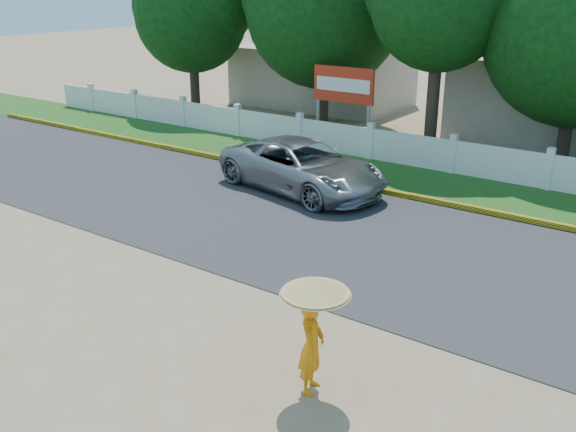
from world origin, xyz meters
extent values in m
plane|color=#9E8460|center=(0.00, 0.00, 0.00)|extent=(120.00, 120.00, 0.00)
cube|color=#38383A|center=(0.00, 4.50, 0.01)|extent=(60.00, 7.00, 0.02)
cube|color=#2D601E|center=(0.00, 9.75, 0.01)|extent=(60.00, 3.50, 0.03)
cube|color=yellow|center=(0.00, 8.05, 0.08)|extent=(40.00, 0.18, 0.16)
cube|color=silver|center=(0.00, 11.20, 0.55)|extent=(40.00, 0.10, 1.10)
cube|color=#B7AD99|center=(-10.00, 19.00, 1.40)|extent=(8.00, 5.00, 2.80)
imported|color=gray|center=(-2.95, 6.89, 0.75)|extent=(5.77, 3.47, 1.50)
imported|color=orange|center=(2.74, -1.24, 0.77)|extent=(0.52, 0.65, 1.55)
cylinder|color=#97969B|center=(2.79, -1.24, 1.37)|extent=(0.02, 0.02, 1.00)
cone|color=tan|center=(2.79, -1.24, 1.80)|extent=(1.06, 1.06, 0.26)
cylinder|color=gray|center=(-5.91, 12.30, 1.00)|extent=(0.12, 0.12, 2.00)
cylinder|color=gray|center=(-3.71, 12.30, 1.00)|extent=(0.12, 0.12, 2.00)
cube|color=red|center=(-4.81, 12.30, 2.30)|extent=(2.50, 0.12, 1.30)
cube|color=silver|center=(-4.81, 12.24, 2.30)|extent=(2.25, 0.02, 0.49)
cylinder|color=#473828|center=(-7.38, 14.99, 1.52)|extent=(0.44, 0.44, 3.04)
sphere|color=#114A14|center=(-7.38, 14.99, 4.84)|extent=(6.55, 6.55, 6.55)
cylinder|color=#473828|center=(2.63, 14.45, 1.34)|extent=(0.44, 0.44, 2.69)
cylinder|color=#473828|center=(-13.96, 14.03, 1.49)|extent=(0.44, 0.44, 2.97)
sphere|color=#114A14|center=(-13.96, 14.03, 4.38)|extent=(5.13, 5.13, 5.13)
cylinder|color=#473828|center=(-1.60, 13.04, 1.99)|extent=(0.44, 0.44, 3.98)
sphere|color=#114A14|center=(-1.60, 13.04, 5.26)|extent=(4.67, 4.67, 4.67)
camera|label=1|loc=(7.31, -8.28, 6.00)|focal=40.00mm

